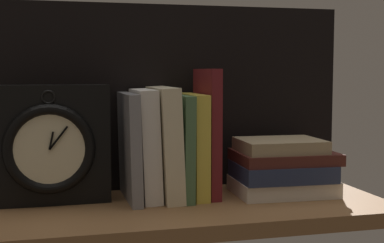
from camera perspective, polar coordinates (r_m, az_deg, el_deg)
The scene contains 10 objects.
ground_plane at distance 95.04cm, azimuth -1.67°, elevation -9.18°, with size 72.42×28.89×2.50cm, color brown.
back_panel at distance 105.70cm, azimuth -3.39°, elevation 2.51°, with size 72.42×1.20×34.79cm, color black.
book_gray_chess at distance 97.00cm, azimuth -6.43°, elevation -2.58°, with size 1.89×15.62×18.55cm, color gray.
book_white_catcher at distance 97.40cm, azimuth -4.80°, elevation -2.35°, with size 3.09×13.27×19.17cm, color silver.
book_cream_twain at distance 98.02cm, azimuth -2.81°, elevation -2.18°, with size 3.23×15.57×19.53cm, color beige.
book_green_romantic at distance 98.72cm, azimuth -1.21°, elevation -2.53°, with size 1.80×15.02×18.16cm, color #476B44.
book_yellow_seinlanguage at distance 99.31cm, azimuth 0.16°, elevation -2.43°, with size 2.49×13.45×18.31cm, color gold.
book_maroon_dawkins at distance 99.70cm, azimuth 1.55°, elevation -1.12°, with size 1.89×12.38×22.74cm, color maroon.
framed_clock at distance 95.98cm, azimuth -14.43°, elevation -2.38°, with size 20.07×6.31×20.07cm.
book_stack_side at distance 102.63cm, azimuth 9.24°, elevation -4.70°, with size 18.51×14.43×10.06cm.
Camera 1 is at (-20.75, -89.68, 22.42)cm, focal length 51.97 mm.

